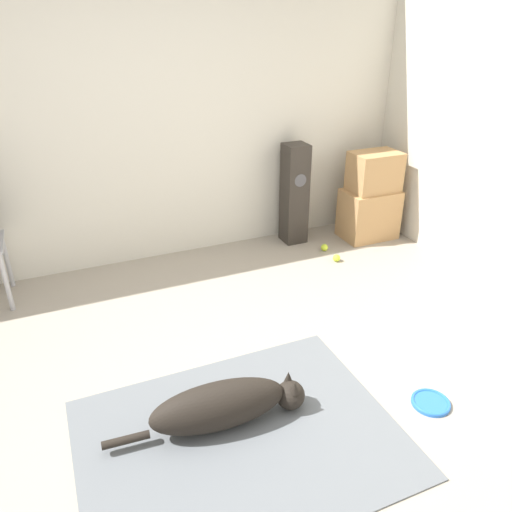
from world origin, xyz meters
name	(u,v)px	position (x,y,z in m)	size (l,w,h in m)	color
ground_plane	(209,412)	(0.00, 0.00, 0.00)	(12.00, 12.00, 0.00)	#9E9384
wall_back	(119,115)	(0.00, 2.10, 1.27)	(8.00, 0.06, 2.55)	beige
area_rug	(240,438)	(0.09, -0.25, 0.01)	(1.66, 1.28, 0.01)	slate
dog	(225,405)	(0.05, -0.13, 0.14)	(1.11, 0.28, 0.27)	black
frisbee	(431,402)	(1.19, -0.45, 0.01)	(0.22, 0.22, 0.03)	blue
cardboard_box_lower	(369,214)	(2.21, 1.67, 0.24)	(0.52, 0.36, 0.48)	tan
cardboard_box_upper	(375,172)	(2.22, 1.67, 0.66)	(0.45, 0.32, 0.37)	tan
floor_speaker	(294,194)	(1.49, 1.88, 0.47)	(0.21, 0.22, 0.95)	#2D2823
tennis_ball_by_boxes	(324,247)	(1.66, 1.55, 0.03)	(0.07, 0.07, 0.07)	#C6E033
tennis_ball_near_speaker	(337,258)	(1.64, 1.32, 0.03)	(0.07, 0.07, 0.07)	#C6E033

